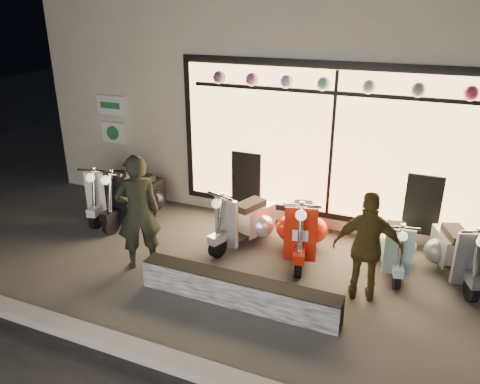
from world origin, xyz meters
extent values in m
plane|color=#383533|center=(0.00, 0.00, 0.00)|extent=(40.00, 40.00, 0.00)
cube|color=slate|center=(0.00, -2.00, 0.06)|extent=(40.00, 0.25, 0.12)
cube|color=beige|center=(0.00, 5.00, 2.00)|extent=(10.00, 6.00, 4.00)
cube|color=black|center=(0.80, 1.98, 1.55)|extent=(5.45, 0.06, 2.65)
cube|color=#FFBF6B|center=(0.80, 1.94, 1.55)|extent=(5.20, 0.04, 2.40)
cube|color=black|center=(0.80, 1.90, 2.40)|extent=(4.90, 0.06, 0.06)
cube|color=white|center=(-3.60, 1.96, 1.85)|extent=(0.65, 0.04, 0.38)
cube|color=white|center=(-3.60, 1.96, 1.30)|extent=(0.55, 0.04, 0.42)
cube|color=black|center=(0.25, -0.65, 0.20)|extent=(2.74, 0.28, 0.40)
cylinder|color=black|center=(-0.54, 0.36, 0.16)|extent=(0.20, 0.34, 0.33)
cylinder|color=black|center=(-0.23, 1.26, 0.16)|extent=(0.21, 0.35, 0.33)
cube|color=silver|center=(-0.47, 0.55, 0.54)|extent=(0.44, 0.20, 0.79)
cube|color=silver|center=(-0.26, 1.17, 0.36)|extent=(0.60, 0.77, 0.44)
cube|color=black|center=(-0.29, 1.08, 0.63)|extent=(0.43, 0.60, 0.12)
sphere|color=#FFF2CC|center=(-0.54, 0.35, 0.91)|extent=(0.18, 0.18, 0.14)
cylinder|color=black|center=(0.78, 0.30, 0.18)|extent=(0.18, 0.37, 0.35)
cylinder|color=black|center=(0.54, 1.31, 0.18)|extent=(0.20, 0.37, 0.35)
cube|color=#B71D0B|center=(0.73, 0.51, 0.58)|extent=(0.48, 0.18, 0.85)
cube|color=#B71D0B|center=(0.56, 1.21, 0.39)|extent=(0.59, 0.81, 0.48)
cube|color=black|center=(0.59, 1.10, 0.68)|extent=(0.42, 0.63, 0.12)
sphere|color=#FFF2CC|center=(0.79, 0.29, 0.99)|extent=(0.19, 0.19, 0.16)
cylinder|color=black|center=(-2.57, 0.35, 0.18)|extent=(0.13, 0.36, 0.35)
cylinder|color=black|center=(-2.49, 1.39, 0.18)|extent=(0.15, 0.36, 0.35)
cube|color=black|center=(-2.55, 0.57, 0.58)|extent=(0.48, 0.11, 0.85)
cube|color=black|center=(-2.50, 1.29, 0.40)|extent=(0.49, 0.76, 0.48)
cube|color=black|center=(-2.51, 1.18, 0.69)|extent=(0.33, 0.60, 0.12)
sphere|color=#FFF2CC|center=(-2.57, 0.34, 0.99)|extent=(0.17, 0.17, 0.16)
cylinder|color=black|center=(-2.95, 0.42, 0.17)|extent=(0.18, 0.36, 0.34)
cylinder|color=black|center=(-3.17, 1.40, 0.17)|extent=(0.19, 0.36, 0.34)
cube|color=beige|center=(-2.99, 0.63, 0.56)|extent=(0.47, 0.17, 0.82)
cube|color=beige|center=(-3.15, 1.30, 0.38)|extent=(0.57, 0.78, 0.46)
cube|color=black|center=(-3.13, 1.20, 0.66)|extent=(0.40, 0.61, 0.12)
sphere|color=#FFF2CC|center=(-2.94, 0.41, 0.95)|extent=(0.18, 0.18, 0.15)
cylinder|color=black|center=(2.12, 0.55, 0.15)|extent=(0.14, 0.30, 0.29)
cylinder|color=black|center=(1.96, 1.39, 0.15)|extent=(0.16, 0.31, 0.29)
cube|color=#99CBD9|center=(2.09, 0.73, 0.48)|extent=(0.40, 0.13, 0.70)
cube|color=#99CBD9|center=(1.98, 1.31, 0.33)|extent=(0.47, 0.66, 0.39)
cube|color=black|center=(1.99, 1.23, 0.56)|extent=(0.33, 0.52, 0.10)
sphere|color=#FFF2CC|center=(2.13, 0.55, 0.81)|extent=(0.15, 0.15, 0.13)
cylinder|color=black|center=(3.07, 0.63, 0.16)|extent=(0.20, 0.33, 0.32)
cylinder|color=black|center=(2.74, 1.51, 0.16)|extent=(0.21, 0.34, 0.32)
cube|color=#5B5D62|center=(3.00, 0.82, 0.52)|extent=(0.43, 0.21, 0.77)
cube|color=#5B5D62|center=(2.78, 1.42, 0.36)|extent=(0.59, 0.75, 0.43)
cube|color=black|center=(2.81, 1.34, 0.62)|extent=(0.43, 0.58, 0.11)
imported|color=black|center=(-1.48, -0.32, 0.88)|extent=(0.76, 0.74, 1.75)
imported|color=#53431A|center=(1.73, 0.15, 0.76)|extent=(0.94, 0.53, 1.52)
camera|label=1|loc=(2.32, -5.41, 3.68)|focal=35.00mm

